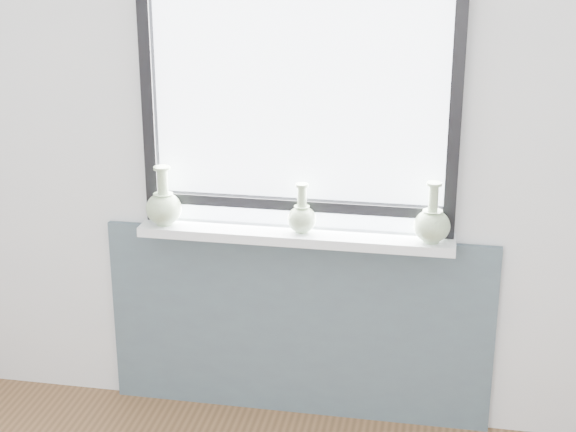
% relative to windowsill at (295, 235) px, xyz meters
% --- Properties ---
extents(back_wall, '(3.60, 0.02, 2.60)m').
position_rel_windowsill_xyz_m(back_wall, '(0.00, 0.10, 0.42)').
color(back_wall, silver).
rests_on(back_wall, ground).
extents(apron_panel, '(1.70, 0.03, 0.86)m').
position_rel_windowsill_xyz_m(apron_panel, '(0.00, 0.07, -0.45)').
color(apron_panel, '#475B65').
rests_on(apron_panel, ground).
extents(windowsill, '(1.32, 0.18, 0.04)m').
position_rel_windowsill_xyz_m(windowsill, '(0.00, 0.00, 0.00)').
color(windowsill, white).
rests_on(windowsill, apron_panel).
extents(window, '(1.30, 0.06, 1.05)m').
position_rel_windowsill_xyz_m(window, '(0.00, 0.06, 0.56)').
color(window, black).
rests_on(window, windowsill).
extents(vase_a, '(0.15, 0.15, 0.25)m').
position_rel_windowsill_xyz_m(vase_a, '(-0.56, -0.02, 0.10)').
color(vase_a, '#A4C194').
rests_on(vase_a, windowsill).
extents(vase_b, '(0.12, 0.12, 0.21)m').
position_rel_windowsill_xyz_m(vase_b, '(0.03, -0.01, 0.09)').
color(vase_b, '#A4C194').
rests_on(vase_b, windowsill).
extents(vase_c, '(0.15, 0.15, 0.25)m').
position_rel_windowsill_xyz_m(vase_c, '(0.56, -0.02, 0.10)').
color(vase_c, '#A4C194').
rests_on(vase_c, windowsill).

